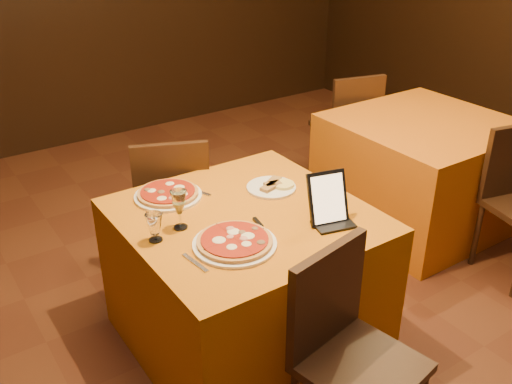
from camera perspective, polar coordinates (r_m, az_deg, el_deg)
floor at (r=3.04m, az=6.29°, el=-15.92°), size 6.00×7.00×0.01m
main_table at (r=2.88m, az=-1.06°, el=-8.70°), size 1.10×1.10×0.75m
side_table at (r=4.13m, az=16.11°, el=1.94°), size 1.10×1.10×0.75m
chair_main_near at (r=2.35m, az=10.51°, el=-16.77°), size 0.52×0.52×0.91m
chair_main_far at (r=3.44m, az=-8.39°, el=-1.04°), size 0.52×0.52×0.91m
chair_side_far at (r=4.60m, az=8.76°, el=6.42°), size 0.48×0.48×0.91m
pizza_near at (r=2.44m, az=-2.15°, el=-5.07°), size 0.36×0.36×0.03m
pizza_far at (r=2.86m, az=-8.79°, el=-0.24°), size 0.34×0.34×0.03m
cutlet_dish at (r=2.90m, az=1.53°, el=0.55°), size 0.25×0.25×0.03m
wine_glass at (r=2.55m, az=-7.67°, el=-1.73°), size 0.10×0.10×0.19m
water_glass at (r=2.48m, az=-10.11°, el=-3.52°), size 0.08×0.08×0.13m
tablet at (r=2.59m, az=7.18°, el=-0.58°), size 0.20×0.14×0.23m
knife at (r=2.53m, az=0.97°, el=-4.06°), size 0.05×0.20×0.01m
fork_near at (r=2.34m, az=-6.09°, el=-7.05°), size 0.04×0.17×0.01m
fork_far at (r=2.90m, az=-5.97°, el=0.13°), size 0.08×0.18×0.01m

